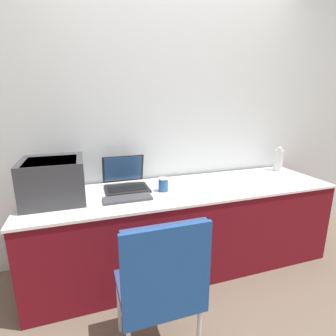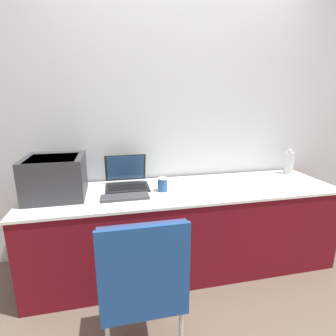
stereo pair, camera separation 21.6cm
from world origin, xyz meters
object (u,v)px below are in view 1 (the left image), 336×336
Objects in this scene: printer at (54,179)px; laptop_left at (126,181)px; coffee_cup at (163,185)px; external_keyboard at (128,199)px; chair at (162,281)px; metal_pitcher at (278,160)px.

printer reaches higher than laptop_left.
laptop_left is 0.33m from coffee_cup.
external_keyboard is 0.33m from coffee_cup.
chair is (0.01, -1.02, -0.23)m from laptop_left.
laptop_left is at bearing 90.29° from chair.
laptop_left is at bearing 83.14° from external_keyboard.
external_keyboard is at bearing -17.47° from printer.
printer is 0.56m from external_keyboard.
laptop_left is 3.18× the size of coffee_cup.
coffee_cup is 0.44× the size of metal_pitcher.
metal_pitcher is at bearing 2.10° from laptop_left.
coffee_cup reaches higher than external_keyboard.
chair is at bearing -89.71° from laptop_left.
laptop_left is 1.41× the size of metal_pitcher.
chair is at bearing -108.11° from coffee_cup.
printer is 0.57m from laptop_left.
printer is 0.48× the size of chair.
metal_pitcher is 1.96m from chair.
laptop_left reaches higher than chair.
coffee_cup is (0.82, -0.06, -0.11)m from printer.
external_keyboard is 0.40× the size of chair.
laptop_left is 0.98× the size of external_keyboard.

